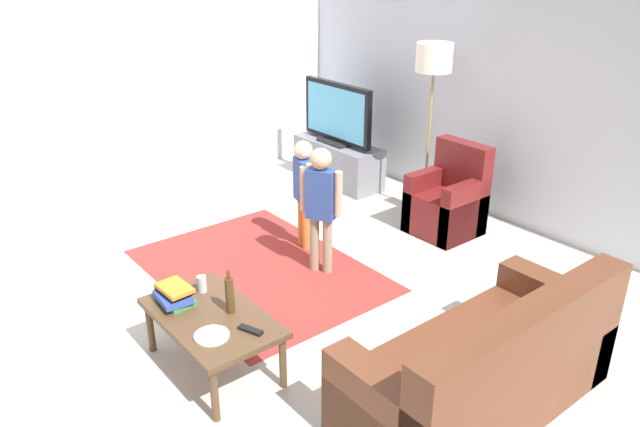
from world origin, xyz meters
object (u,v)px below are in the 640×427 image
(book_stack, at_px, (174,295))
(plate, at_px, (212,336))
(bottle, at_px, (230,295))
(tv_remote, at_px, (250,330))
(soda_can, at_px, (202,284))
(armchair, at_px, (449,203))
(coffee_table, at_px, (212,321))
(floor_lamp, at_px, (434,67))
(tv, at_px, (337,114))
(couch, at_px, (489,373))
(child_center, at_px, (321,199))
(tv_stand, at_px, (338,163))
(child_near_tv, at_px, (304,185))

(book_stack, xyz_separation_m, plate, (0.50, -0.00, -0.06))
(book_stack, relative_size, bottle, 0.93)
(tv_remote, distance_m, soda_can, 0.62)
(armchair, relative_size, soda_can, 7.50)
(coffee_table, xyz_separation_m, bottle, (0.05, 0.12, 0.18))
(tv_remote, bearing_deg, floor_lamp, 91.75)
(coffee_table, height_order, bottle, bottle)
(plate, bearing_deg, tv, 128.49)
(couch, height_order, armchair, armchair)
(floor_lamp, bearing_deg, bottle, -71.47)
(armchair, xyz_separation_m, floor_lamp, (-0.50, 0.19, 1.25))
(child_center, relative_size, tv_remote, 6.66)
(tv, height_order, couch, tv)
(coffee_table, bearing_deg, child_center, 113.31)
(couch, bearing_deg, tv, 152.89)
(couch, distance_m, floor_lamp, 3.37)
(bottle, xyz_separation_m, plate, (0.17, -0.24, -0.12))
(floor_lamp, relative_size, coffee_table, 1.78)
(bottle, distance_m, tv_remote, 0.30)
(couch, bearing_deg, armchair, 135.53)
(tv_stand, xyz_separation_m, child_near_tv, (1.13, -1.38, 0.39))
(armchair, relative_size, bottle, 2.88)
(child_center, height_order, soda_can, child_center)
(armchair, distance_m, book_stack, 3.05)
(tv, height_order, plate, tv)
(floor_lamp, xyz_separation_m, child_center, (0.35, -1.70, -0.86))
(tv_stand, distance_m, bottle, 3.65)
(armchair, height_order, child_near_tv, child_near_tv)
(bottle, bearing_deg, child_near_tv, 127.60)
(child_center, relative_size, soda_can, 9.43)
(tv_remote, bearing_deg, armchair, 84.24)
(child_near_tv, xyz_separation_m, coffee_table, (1.08, -1.59, -0.26))
(coffee_table, height_order, book_stack, book_stack)
(child_near_tv, bearing_deg, tv_remote, -46.74)
(child_near_tv, bearing_deg, tv_stand, 129.51)
(floor_lamp, distance_m, child_near_tv, 1.78)
(tv_stand, distance_m, child_near_tv, 1.82)
(soda_can, xyz_separation_m, plate, (0.52, -0.22, -0.05))
(tv_stand, distance_m, couch, 4.09)
(soda_can, bearing_deg, book_stack, -84.70)
(floor_lamp, bearing_deg, child_near_tv, -94.75)
(bottle, distance_m, plate, 0.32)
(tv, height_order, armchair, tv)
(tv_stand, xyz_separation_m, couch, (3.63, -1.88, 0.05))
(soda_can, distance_m, plate, 0.57)
(floor_lamp, height_order, soda_can, floor_lamp)
(floor_lamp, bearing_deg, couch, -40.59)
(plate, bearing_deg, bottle, 125.35)
(child_near_tv, height_order, child_center, child_center)
(armchair, bearing_deg, bottle, -79.74)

